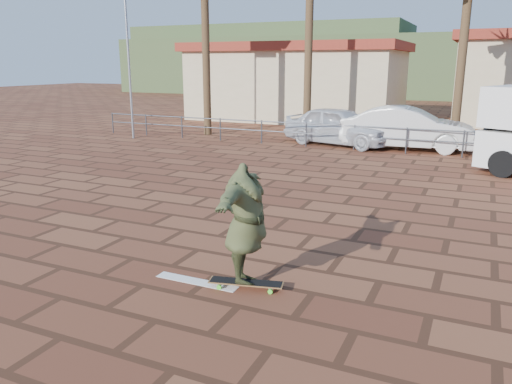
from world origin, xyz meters
TOP-DOWN VIEW (x-y plane):
  - ground at (0.00, 0.00)m, footprint 120.00×120.00m
  - paint_stripe at (0.70, -1.20)m, footprint 1.40×0.22m
  - guardrail at (0.00, 12.00)m, footprint 24.06×0.06m
  - flagpole at (-9.87, 11.00)m, footprint 1.30×0.10m
  - building_west at (-6.00, 22.00)m, footprint 12.60×7.60m
  - hill_front at (0.00, 50.00)m, footprint 70.00×18.00m
  - hill_back at (-22.00, 56.00)m, footprint 35.00×14.00m
  - longboard at (1.51, -1.09)m, footprint 1.17×0.51m
  - skateboarder at (1.51, -1.09)m, footprint 1.15×2.36m
  - car_silver at (-0.90, 13.00)m, footprint 5.00×2.99m
  - car_white at (1.88, 13.00)m, footprint 5.22×2.11m

SIDE VIEW (x-z plane):
  - ground at x=0.00m, z-range 0.00..0.00m
  - paint_stripe at x=0.70m, z-range 0.00..0.01m
  - longboard at x=1.51m, z-range 0.04..0.15m
  - guardrail at x=0.00m, z-range 0.18..1.18m
  - car_silver at x=-0.90m, z-range 0.00..1.60m
  - car_white at x=1.88m, z-range 0.00..1.69m
  - skateboarder at x=1.51m, z-range 0.11..1.96m
  - building_west at x=-6.00m, z-range 0.03..4.53m
  - hill_front at x=0.00m, z-range 0.00..6.00m
  - hill_back at x=-22.00m, z-range 0.00..8.00m
  - flagpole at x=-9.87m, z-range 0.64..8.64m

